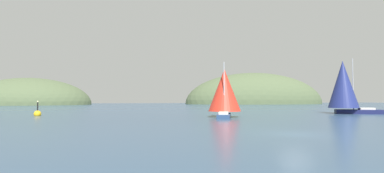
# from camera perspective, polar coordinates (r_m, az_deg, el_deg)

# --- Properties ---
(ground_plane) EXTENTS (360.00, 360.00, 0.00)m
(ground_plane) POSITION_cam_1_polar(r_m,az_deg,el_deg) (24.57, 18.91, -8.51)
(ground_plane) COLOR #2D4760
(headland_right) EXTENTS (79.44, 44.00, 34.61)m
(headland_right) POSITION_cam_1_polar(r_m,az_deg,el_deg) (171.97, 11.90, -3.24)
(headland_right) COLOR #4C5B3D
(headland_right) RESTS_ON ground_plane
(headland_left) EXTENTS (55.64, 44.00, 25.31)m
(headland_left) POSITION_cam_1_polar(r_m,az_deg,el_deg) (161.31, -28.37, -3.06)
(headland_left) COLOR #4C5B3D
(headland_left) RESTS_ON ground_plane
(sailboat_navy_sail) EXTENTS (9.66, 7.63, 10.12)m
(sailboat_navy_sail) POSITION_cam_1_polar(r_m,az_deg,el_deg) (62.15, 26.81, 0.11)
(sailboat_navy_sail) COLOR #191E4C
(sailboat_navy_sail) RESTS_ON ground_plane
(sailboat_scarlet_sail) EXTENTS (6.30, 8.48, 8.09)m
(sailboat_scarlet_sail) POSITION_cam_1_polar(r_m,az_deg,el_deg) (45.14, 6.16, -0.89)
(sailboat_scarlet_sail) COLOR navy
(sailboat_scarlet_sail) RESTS_ON ground_plane
(channel_buoy) EXTENTS (1.10, 1.10, 2.64)m
(channel_buoy) POSITION_cam_1_polar(r_m,az_deg,el_deg) (54.17, -27.20, -4.57)
(channel_buoy) COLOR gold
(channel_buoy) RESTS_ON ground_plane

